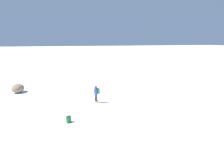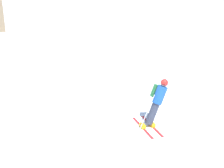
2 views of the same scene
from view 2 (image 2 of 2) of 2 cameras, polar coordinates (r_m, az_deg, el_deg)
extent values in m
plane|color=white|center=(10.44, 1.63, -9.01)|extent=(300.00, 300.00, 0.00)
cube|color=red|center=(10.84, 5.58, -7.93)|extent=(0.32, 1.65, 0.01)
cube|color=red|center=(10.98, 7.31, -7.63)|extent=(0.32, 1.65, 0.01)
cube|color=orange|center=(10.81, 5.59, -7.62)|extent=(0.18, 0.30, 0.12)
cube|color=orange|center=(10.95, 7.33, -7.32)|extent=(0.18, 0.30, 0.12)
cylinder|color=#2D3342|center=(10.77, 7.41, -5.34)|extent=(0.54, 0.33, 0.82)
cylinder|color=#194799|center=(10.62, 8.72, -1.96)|extent=(0.57, 0.41, 0.69)
sphere|color=tan|center=(10.54, 9.51, 0.11)|extent=(0.31, 0.26, 0.28)
sphere|color=#AD231E|center=(10.54, 9.56, 0.24)|extent=(0.36, 0.30, 0.32)
cube|color=#236633|center=(10.83, 8.16, -1.34)|extent=(0.43, 0.24, 0.51)
cylinder|color=#B7B7BC|center=(10.32, 6.17, -5.78)|extent=(0.92, 0.41, 1.20)
cylinder|color=#B7B7BC|center=(10.71, 10.26, -5.48)|extent=(0.08, 0.52, 1.05)
camera|label=1|loc=(21.41, 49.36, 14.55)|focal=28.00mm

